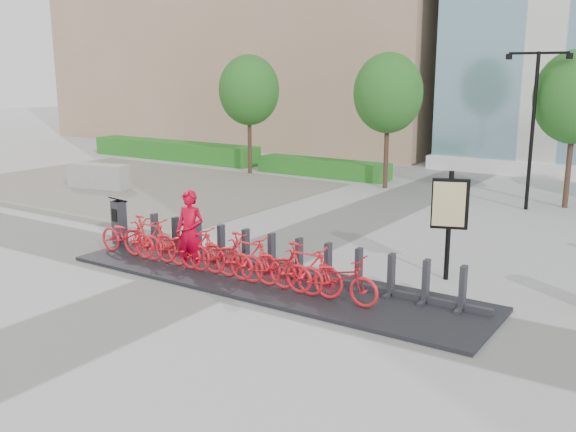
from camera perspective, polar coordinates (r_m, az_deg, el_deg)
The scene contains 24 objects.
ground at distance 14.30m, azimuth -6.71°, elevation -5.31°, with size 120.00×120.00×0.00m, color #A4A4A4.
gravel_patch at distance 25.98m, azimuth -13.61°, elevation 2.67°, with size 14.00×14.00×0.00m, color #696154.
curb at distance 22.89m, azimuth -22.97°, elevation 0.83°, with size 14.00×0.25×0.15m, color gray.
hedge_a at distance 33.25m, azimuth -10.15°, elevation 5.76°, with size 10.00×1.40×0.90m, color #286520.
hedge_b at distance 27.60m, azimuth 3.11°, elevation 4.32°, with size 6.00×1.20×0.70m, color #286520.
tree_0 at distance 27.98m, azimuth -3.49°, elevation 11.09°, with size 2.60×2.60×5.10m.
tree_1 at distance 24.61m, azimuth 8.90°, elevation 10.73°, with size 2.60×2.60×5.10m.
tree_2 at distance 22.66m, azimuth 24.18°, elevation 9.61°, with size 2.60×2.60×5.10m.
streetlamp at distance 21.90m, azimuth 21.01°, elevation 8.60°, with size 2.00×0.20×5.00m.
dock_pad at distance 13.75m, azimuth -1.74°, elevation -5.80°, with size 9.60×2.40×0.08m, color black.
dock_rail_posts at distance 13.95m, azimuth -0.42°, elevation -3.52°, with size 8.02×0.50×0.85m, color #2C2C32, non-canonical shape.
bike_0 at distance 15.87m, azimuth -14.07°, elevation -1.73°, with size 0.62×1.78×0.93m, color red.
bike_1 at distance 15.34m, azimuth -12.26°, elevation -1.93°, with size 0.49×1.73×1.04m, color red.
bike_2 at distance 14.86m, azimuth -10.31°, elevation -2.53°, with size 0.62×1.78×0.93m, color red.
bike_3 at distance 14.37m, azimuth -8.24°, elevation -2.77°, with size 0.49×1.73×1.04m, color red.
bike_4 at distance 13.93m, azimuth -6.02°, elevation -3.43°, with size 0.62×1.78×0.93m, color red.
bike_5 at distance 13.49m, azimuth -3.66°, elevation -3.71°, with size 0.49×1.73×1.04m, color red.
bike_6 at distance 13.09m, azimuth -1.14°, elevation -4.43°, with size 0.62×1.78×0.93m, color red.
bike_7 at distance 12.70m, azimuth 1.54°, elevation -4.75°, with size 0.49×1.73×1.04m, color red.
bike_8 at distance 12.37m, azimuth 4.37°, elevation -5.52°, with size 0.62×1.78×0.93m, color red.
kiosk at distance 16.85m, azimuth -14.78°, elevation -0.48°, with size 0.42×0.37×1.24m.
worker_red at distance 14.35m, azimuth -8.70°, elevation -1.43°, with size 0.68×0.45×1.87m, color #B6001D.
jersey_barrier at distance 25.63m, azimuth -16.50°, elevation 3.41°, with size 2.42×0.66×0.93m, color gray.
map_sign at distance 14.00m, azimuth 14.17°, elevation 0.64°, with size 0.77×0.38×2.38m.
Camera 1 is at (8.87, -10.31, 4.44)m, focal length 40.00 mm.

